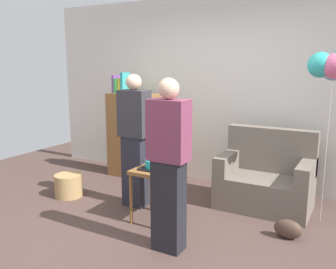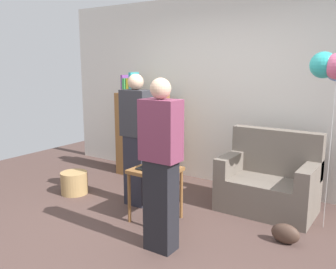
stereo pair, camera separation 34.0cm
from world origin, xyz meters
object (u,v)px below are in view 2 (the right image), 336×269
Objects in this scene: person_blowing_candles at (137,140)px; handbag at (285,234)px; wicker_basket at (74,183)px; person_holding_cake at (161,165)px; side_table at (155,177)px; birthday_cake at (155,164)px; couch at (269,183)px; bookshelf at (142,134)px.

handbag is (1.85, 0.01, -0.73)m from person_blowing_candles.
wicker_basket is 1.29× the size of handbag.
person_holding_cake reaches higher than wicker_basket.
birthday_cake is at bearing 33.22° from side_table.
birthday_cake is 1.14× the size of handbag.
bookshelf reaches higher than couch.
couch is at bearing 46.23° from birthday_cake.
birthday_cake is 0.68m from person_holding_cake.
birthday_cake is 1.52m from handbag.
birthday_cake is 0.20× the size of person_holding_cake.
bookshelf is at bearing -22.55° from person_holding_cake.
side_table is at bearing -133.77° from couch.
birthday_cake reaches higher than wicker_basket.
person_holding_cake is at bearing -26.15° from person_blowing_candles.
couch is 2.56m from wicker_basket.
birthday_cake is at bearing -14.61° from person_blowing_candles.
wicker_basket is at bearing -154.51° from person_blowing_candles.
bookshelf is at bearing 133.06° from side_table.
bookshelf is 1.31m from wicker_basket.
bookshelf is 2.37m from person_holding_cake.
person_blowing_candles reaches higher than couch.
birthday_cake reaches higher than side_table.
handbag is at bearing -20.89° from bookshelf.
side_table is 0.37× the size of person_holding_cake.
person_holding_cake is at bearing -47.71° from bookshelf.
person_holding_cake reaches higher than side_table.
person_blowing_candles and person_holding_cake have the same top height.
side_table is 2.16× the size of handbag.
bookshelf reaches higher than side_table.
couch is at bearing 46.23° from side_table.
side_table is at bearing -24.53° from person_holding_cake.
person_holding_cake reaches higher than bookshelf.
person_holding_cake is (1.59, -1.75, 0.16)m from bookshelf.
couch is 2.16m from bookshelf.
couch is at bearing 120.16° from handbag.
person_blowing_candles is 5.82× the size of handbag.
side_table is at bearing -146.78° from birthday_cake.
person_holding_cake is at bearing -140.91° from handbag.
wicker_basket is at bearing 177.25° from side_table.
person_blowing_candles is at bearing -179.57° from handbag.
bookshelf is 2.67× the size of side_table.
person_blowing_candles is 1.99m from handbag.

